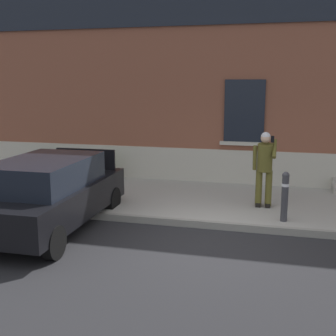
{
  "coord_description": "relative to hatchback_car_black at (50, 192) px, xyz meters",
  "views": [
    {
      "loc": [
        1.26,
        -7.67,
        2.99
      ],
      "look_at": [
        -1.12,
        1.6,
        1.1
      ],
      "focal_mm": 46.84,
      "sensor_mm": 36.0,
      "label": 1
    }
  ],
  "objects": [
    {
      "name": "building_facade",
      "position": [
        3.21,
        5.23,
        2.94
      ],
      "size": [
        24.0,
        1.52,
        7.5
      ],
      "color": "brown",
      "rests_on": "ground"
    },
    {
      "name": "planter_cream",
      "position": [
        -0.42,
        4.01,
        -0.18
      ],
      "size": [
        0.44,
        0.44,
        0.86
      ],
      "color": "beige",
      "rests_on": "sidewalk"
    },
    {
      "name": "ground_plane",
      "position": [
        3.2,
        -0.06,
        -0.79
      ],
      "size": [
        80.0,
        80.0,
        0.0
      ],
      "primitive_type": "plane",
      "color": "#232326"
    },
    {
      "name": "sidewalk",
      "position": [
        3.2,
        2.74,
        -0.71
      ],
      "size": [
        24.0,
        3.6,
        0.15
      ],
      "primitive_type": "cube",
      "color": "#99968E",
      "rests_on": "ground"
    },
    {
      "name": "planter_olive",
      "position": [
        -2.44,
        3.83,
        -0.18
      ],
      "size": [
        0.44,
        0.44,
        0.86
      ],
      "color": "#606B38",
      "rests_on": "sidewalk"
    },
    {
      "name": "bollard_far_left",
      "position": [
        0.35,
        1.29,
        -0.08
      ],
      "size": [
        0.15,
        0.15,
        1.04
      ],
      "color": "#333338",
      "rests_on": "sidewalk"
    },
    {
      "name": "curb_edge",
      "position": [
        3.2,
        0.88,
        -0.71
      ],
      "size": [
        24.0,
        0.12,
        0.15
      ],
      "primitive_type": "cube",
      "color": "gray",
      "rests_on": "ground"
    },
    {
      "name": "person_on_phone",
      "position": [
        4.16,
        2.21,
        0.36
      ],
      "size": [
        0.51,
        0.49,
        1.75
      ],
      "rotation": [
        0.0,
        0.0,
        -0.11
      ],
      "color": "#514C1E",
      "rests_on": "sidewalk"
    },
    {
      "name": "bollard_near_person",
      "position": [
        4.62,
        1.29,
        -0.08
      ],
      "size": [
        0.15,
        0.15,
        1.04
      ],
      "color": "#333338",
      "rests_on": "sidewalk"
    },
    {
      "name": "hatchback_car_black",
      "position": [
        0.0,
        0.0,
        0.0
      ],
      "size": [
        1.83,
        4.08,
        1.5
      ],
      "color": "black",
      "rests_on": "ground"
    }
  ]
}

